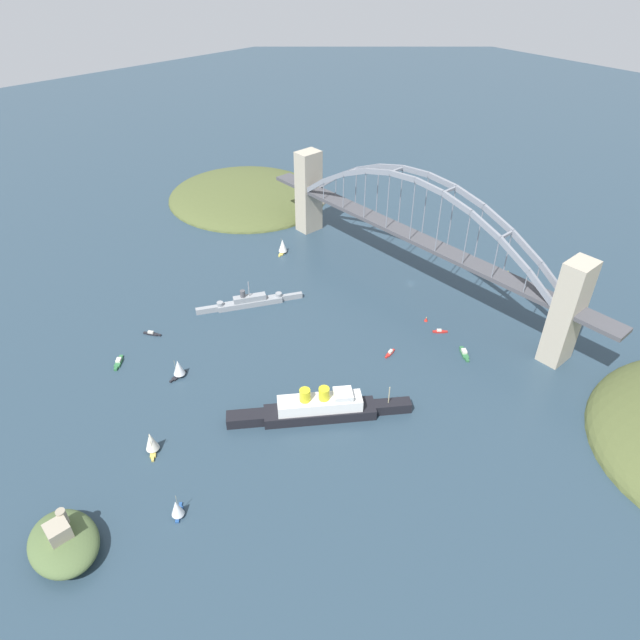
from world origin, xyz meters
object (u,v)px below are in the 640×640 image
(harbor_arch_bridge, at_px, (416,238))
(small_boat_2, at_px, (177,508))
(small_boat_0, at_px, (390,353))
(small_boat_8, at_px, (151,442))
(small_boat_7, at_px, (464,353))
(small_boat_5, at_px, (440,331))
(small_boat_3, at_px, (283,246))
(seaplane_taxiing_near_bridge, at_px, (499,273))
(ocean_liner, at_px, (319,408))
(channel_marker_buoy, at_px, (426,319))
(small_boat_1, at_px, (178,368))
(small_boat_6, at_px, (119,362))
(small_boat_4, at_px, (152,334))
(fort_island_mid_harbor, at_px, (63,542))
(naval_cruiser, at_px, (249,302))

(harbor_arch_bridge, xyz_separation_m, small_boat_2, (-54.52, 204.21, -28.09))
(small_boat_0, relative_size, small_boat_8, 0.69)
(small_boat_2, bearing_deg, small_boat_7, -94.75)
(small_boat_5, relative_size, small_boat_8, 0.56)
(small_boat_7, bearing_deg, small_boat_3, 1.46)
(harbor_arch_bridge, xyz_separation_m, small_boat_0, (-41.20, 64.28, -32.23))
(harbor_arch_bridge, xyz_separation_m, seaplane_taxiing_near_bridge, (-33.83, -50.19, -30.74))
(ocean_liner, xyz_separation_m, small_boat_0, (9.62, -60.69, -4.68))
(small_boat_8, relative_size, channel_marker_buoy, 4.66)
(small_boat_1, height_order, small_boat_2, small_boat_1)
(ocean_liner, bearing_deg, small_boat_6, 28.56)
(seaplane_taxiing_near_bridge, distance_m, small_boat_1, 217.42)
(small_boat_1, xyz_separation_m, small_boat_5, (-66.54, -132.34, -4.86))
(small_boat_0, bearing_deg, seaplane_taxiing_near_bridge, -86.31)
(small_boat_4, bearing_deg, small_boat_8, 152.46)
(small_boat_5, height_order, channel_marker_buoy, channel_marker_buoy)
(fort_island_mid_harbor, height_order, seaplane_taxiing_near_bridge, fort_island_mid_harbor)
(small_boat_1, bearing_deg, ocean_liner, -153.26)
(small_boat_3, bearing_deg, small_boat_5, -175.76)
(naval_cruiser, height_order, small_boat_8, naval_cruiser)
(small_boat_1, xyz_separation_m, channel_marker_buoy, (-54.04, -134.99, -4.44))
(small_boat_0, height_order, small_boat_2, small_boat_2)
(ocean_liner, distance_m, small_boat_3, 162.83)
(small_boat_1, xyz_separation_m, small_boat_2, (-74.25, 43.71, -0.65))
(small_boat_1, distance_m, channel_marker_buoy, 145.48)
(ocean_liner, height_order, fort_island_mid_harbor, ocean_liner)
(seaplane_taxiing_near_bridge, bearing_deg, harbor_arch_bridge, 56.02)
(seaplane_taxiing_near_bridge, distance_m, small_boat_4, 225.82)
(ocean_liner, xyz_separation_m, small_boat_6, (101.34, 55.17, -4.55))
(small_boat_6, bearing_deg, naval_cruiser, -91.33)
(naval_cruiser, height_order, small_boat_2, naval_cruiser)
(small_boat_2, distance_m, small_boat_3, 218.17)
(fort_island_mid_harbor, bearing_deg, harbor_arch_bridge, -80.75)
(naval_cruiser, height_order, channel_marker_buoy, naval_cruiser)
(ocean_liner, height_order, small_boat_6, ocean_liner)
(small_boat_7, bearing_deg, fort_island_mid_harbor, 82.16)
(fort_island_mid_harbor, xyz_separation_m, small_boat_6, (90.27, -64.00, -4.61))
(naval_cruiser, bearing_deg, ocean_liner, 163.22)
(harbor_arch_bridge, xyz_separation_m, small_boat_6, (50.52, 180.13, -32.10))
(naval_cruiser, bearing_deg, small_boat_5, -144.97)
(small_boat_2, height_order, small_boat_5, small_boat_2)
(small_boat_3, distance_m, small_boat_4, 119.13)
(small_boat_5, bearing_deg, small_boat_6, 57.36)
(channel_marker_buoy, bearing_deg, small_boat_6, 61.25)
(naval_cruiser, xyz_separation_m, small_boat_3, (38.34, -56.93, 2.59))
(small_boat_4, relative_size, small_boat_8, 0.75)
(fort_island_mid_harbor, distance_m, small_boat_2, 42.57)
(naval_cruiser, bearing_deg, small_boat_6, 88.67)
(small_boat_5, bearing_deg, small_boat_7, 164.76)
(fort_island_mid_harbor, distance_m, seaplane_taxiing_near_bridge, 294.40)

